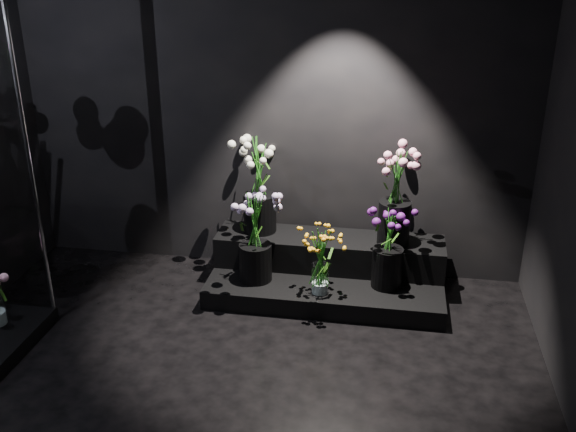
# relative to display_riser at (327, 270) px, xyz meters

# --- Properties ---
(floor) EXTENTS (4.00, 4.00, 0.00)m
(floor) POSITION_rel_display_riser_xyz_m (-0.49, -1.65, -0.16)
(floor) COLOR black
(floor) RESTS_ON ground
(wall_back) EXTENTS (4.00, 0.00, 4.00)m
(wall_back) POSITION_rel_display_riser_xyz_m (-0.49, 0.35, 1.24)
(wall_back) COLOR black
(wall_back) RESTS_ON floor
(display_riser) EXTENTS (1.78, 0.79, 0.39)m
(display_riser) POSITION_rel_display_riser_xyz_m (0.00, 0.00, 0.00)
(display_riser) COLOR black
(display_riser) RESTS_ON floor
(bouquet_orange_bells) EXTENTS (0.31, 0.31, 0.50)m
(bouquet_orange_bells) POSITION_rel_display_riser_xyz_m (-0.02, -0.34, 0.25)
(bouquet_orange_bells) COLOR white
(bouquet_orange_bells) RESTS_ON display_riser
(bouquet_lilac) EXTENTS (0.44, 0.44, 0.69)m
(bouquet_lilac) POSITION_rel_display_riser_xyz_m (-0.52, -0.21, 0.38)
(bouquet_lilac) COLOR black
(bouquet_lilac) RESTS_ON display_riser
(bouquet_purple) EXTENTS (0.39, 0.39, 0.61)m
(bouquet_purple) POSITION_rel_display_riser_xyz_m (0.46, -0.15, 0.34)
(bouquet_purple) COLOR black
(bouquet_purple) RESTS_ON display_riser
(bouquet_cream_roses) EXTENTS (0.44, 0.44, 0.75)m
(bouquet_cream_roses) POSITION_rel_display_riser_xyz_m (-0.56, 0.14, 0.66)
(bouquet_cream_roses) COLOR black
(bouquet_cream_roses) RESTS_ON display_riser
(bouquet_pink_roses) EXTENTS (0.36, 0.36, 0.73)m
(bouquet_pink_roses) POSITION_rel_display_riser_xyz_m (0.49, 0.07, 0.65)
(bouquet_pink_roses) COLOR black
(bouquet_pink_roses) RESTS_ON display_riser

